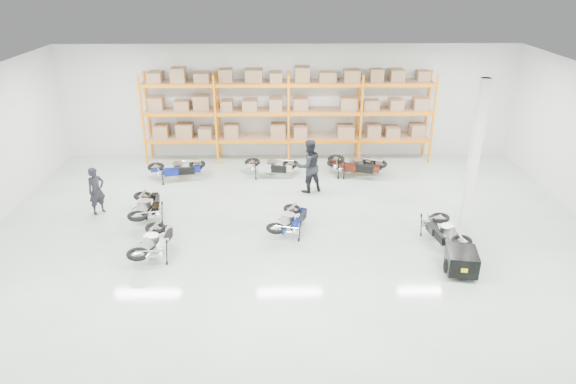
{
  "coord_description": "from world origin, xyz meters",
  "views": [
    {
      "loc": [
        -0.32,
        -13.16,
        7.28
      ],
      "look_at": [
        -0.1,
        0.71,
        1.1
      ],
      "focal_mm": 32.0,
      "sensor_mm": 36.0,
      "label": 1
    }
  ],
  "objects_px": {
    "moto_back_b": "(270,163)",
    "moto_back_d": "(356,161)",
    "moto_black_far_left": "(147,203)",
    "person_back": "(309,166)",
    "trailer": "(462,261)",
    "person_left": "(96,191)",
    "moto_blue_centre": "(291,217)",
    "moto_back_c": "(353,162)",
    "moto_silver_left": "(154,238)",
    "moto_back_a": "(176,165)",
    "moto_touring_right": "(444,227)"
  },
  "relations": [
    {
      "from": "moto_silver_left",
      "to": "person_left",
      "type": "height_order",
      "value": "person_left"
    },
    {
      "from": "moto_silver_left",
      "to": "moto_back_a",
      "type": "xyz_separation_m",
      "value": [
        -0.39,
        5.39,
        0.03
      ]
    },
    {
      "from": "moto_touring_right",
      "to": "moto_back_b",
      "type": "height_order",
      "value": "moto_back_b"
    },
    {
      "from": "moto_black_far_left",
      "to": "person_back",
      "type": "distance_m",
      "value": 5.5
    },
    {
      "from": "moto_silver_left",
      "to": "moto_back_c",
      "type": "xyz_separation_m",
      "value": [
        6.15,
        5.75,
        -0.02
      ]
    },
    {
      "from": "moto_back_a",
      "to": "person_left",
      "type": "xyz_separation_m",
      "value": [
        -1.98,
        -2.76,
        0.21
      ]
    },
    {
      "from": "moto_blue_centre",
      "to": "moto_back_d",
      "type": "distance_m",
      "value": 5.03
    },
    {
      "from": "moto_silver_left",
      "to": "moto_black_far_left",
      "type": "xyz_separation_m",
      "value": [
        -0.72,
        2.23,
        0.01
      ]
    },
    {
      "from": "moto_back_a",
      "to": "moto_silver_left",
      "type": "bearing_deg",
      "value": 174.69
    },
    {
      "from": "person_back",
      "to": "moto_black_far_left",
      "type": "bearing_deg",
      "value": -2.32
    },
    {
      "from": "moto_black_far_left",
      "to": "trailer",
      "type": "xyz_separation_m",
      "value": [
        8.73,
        -3.29,
        -0.15
      ]
    },
    {
      "from": "trailer",
      "to": "moto_back_a",
      "type": "height_order",
      "value": "moto_back_a"
    },
    {
      "from": "moto_touring_right",
      "to": "moto_back_c",
      "type": "height_order",
      "value": "moto_touring_right"
    },
    {
      "from": "moto_silver_left",
      "to": "person_back",
      "type": "bearing_deg",
      "value": -130.38
    },
    {
      "from": "moto_blue_centre",
      "to": "moto_back_d",
      "type": "bearing_deg",
      "value": -98.22
    },
    {
      "from": "moto_back_b",
      "to": "moto_back_d",
      "type": "xyz_separation_m",
      "value": [
        3.17,
        -0.04,
        0.06
      ]
    },
    {
      "from": "moto_back_d",
      "to": "person_back",
      "type": "relative_size",
      "value": 1.02
    },
    {
      "from": "moto_blue_centre",
      "to": "moto_back_c",
      "type": "relative_size",
      "value": 0.98
    },
    {
      "from": "trailer",
      "to": "person_left",
      "type": "xyz_separation_m",
      "value": [
        -10.38,
        3.7,
        0.39
      ]
    },
    {
      "from": "moto_black_far_left",
      "to": "moto_back_d",
      "type": "relative_size",
      "value": 0.91
    },
    {
      "from": "moto_silver_left",
      "to": "moto_back_a",
      "type": "relative_size",
      "value": 0.95
    },
    {
      "from": "moto_black_far_left",
      "to": "person_back",
      "type": "height_order",
      "value": "person_back"
    },
    {
      "from": "moto_black_far_left",
      "to": "trailer",
      "type": "bearing_deg",
      "value": 152.05
    },
    {
      "from": "moto_blue_centre",
      "to": "moto_silver_left",
      "type": "height_order",
      "value": "moto_silver_left"
    },
    {
      "from": "moto_back_b",
      "to": "moto_back_c",
      "type": "relative_size",
      "value": 1.05
    },
    {
      "from": "moto_back_b",
      "to": "moto_back_d",
      "type": "relative_size",
      "value": 0.9
    },
    {
      "from": "moto_black_far_left",
      "to": "trailer",
      "type": "relative_size",
      "value": 1.1
    },
    {
      "from": "moto_back_b",
      "to": "moto_back_c",
      "type": "distance_m",
      "value": 3.1
    },
    {
      "from": "moto_blue_centre",
      "to": "person_back",
      "type": "relative_size",
      "value": 0.86
    },
    {
      "from": "moto_back_d",
      "to": "trailer",
      "type": "bearing_deg",
      "value": -145.75
    },
    {
      "from": "moto_back_b",
      "to": "moto_black_far_left",
      "type": "bearing_deg",
      "value": 139.91
    },
    {
      "from": "moto_black_far_left",
      "to": "moto_back_b",
      "type": "distance_m",
      "value": 5.09
    },
    {
      "from": "moto_silver_left",
      "to": "moto_back_b",
      "type": "xyz_separation_m",
      "value": [
        3.05,
        5.65,
        0.0
      ]
    },
    {
      "from": "moto_back_d",
      "to": "moto_silver_left",
      "type": "bearing_deg",
      "value": 151.34
    },
    {
      "from": "moto_blue_centre",
      "to": "moto_back_a",
      "type": "relative_size",
      "value": 0.9
    },
    {
      "from": "trailer",
      "to": "moto_back_a",
      "type": "relative_size",
      "value": 0.88
    },
    {
      "from": "moto_black_far_left",
      "to": "moto_back_d",
      "type": "distance_m",
      "value": 7.72
    },
    {
      "from": "moto_black_far_left",
      "to": "moto_back_a",
      "type": "distance_m",
      "value": 3.18
    },
    {
      "from": "moto_blue_centre",
      "to": "person_back",
      "type": "bearing_deg",
      "value": -81.15
    },
    {
      "from": "moto_back_a",
      "to": "moto_touring_right",
      "type": "bearing_deg",
      "value": -129.49
    },
    {
      "from": "moto_back_a",
      "to": "moto_back_c",
      "type": "relative_size",
      "value": 1.09
    },
    {
      "from": "moto_back_b",
      "to": "moto_back_c",
      "type": "bearing_deg",
      "value": -80.58
    },
    {
      "from": "moto_blue_centre",
      "to": "moto_back_a",
      "type": "xyz_separation_m",
      "value": [
        -4.1,
        4.13,
        0.05
      ]
    },
    {
      "from": "moto_back_c",
      "to": "person_back",
      "type": "bearing_deg",
      "value": 123.84
    },
    {
      "from": "trailer",
      "to": "moto_back_c",
      "type": "height_order",
      "value": "moto_back_c"
    },
    {
      "from": "person_left",
      "to": "moto_black_far_left",
      "type": "bearing_deg",
      "value": -61.53
    },
    {
      "from": "moto_back_d",
      "to": "person_back",
      "type": "bearing_deg",
      "value": 146.27
    },
    {
      "from": "moto_back_b",
      "to": "moto_back_d",
      "type": "bearing_deg",
      "value": -82.97
    },
    {
      "from": "trailer",
      "to": "person_left",
      "type": "distance_m",
      "value": 11.03
    },
    {
      "from": "moto_silver_left",
      "to": "moto_back_c",
      "type": "distance_m",
      "value": 8.42
    }
  ]
}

